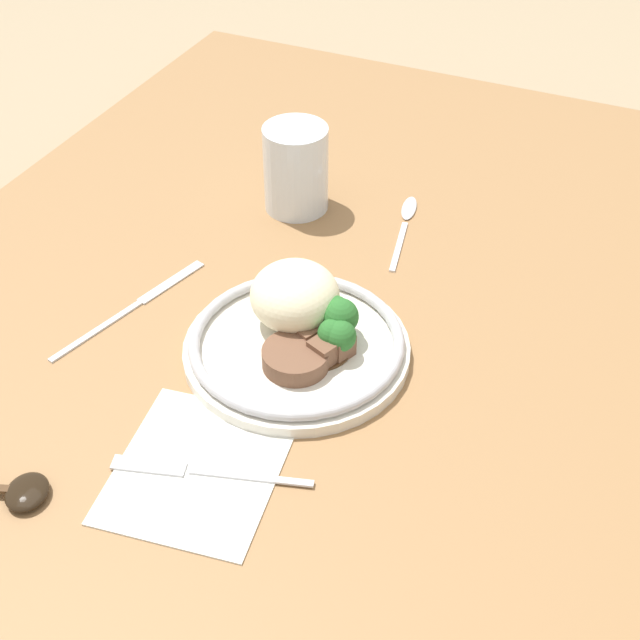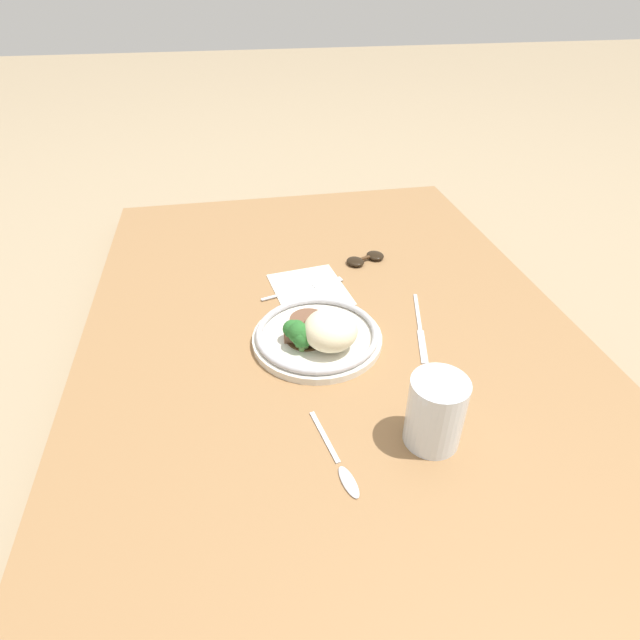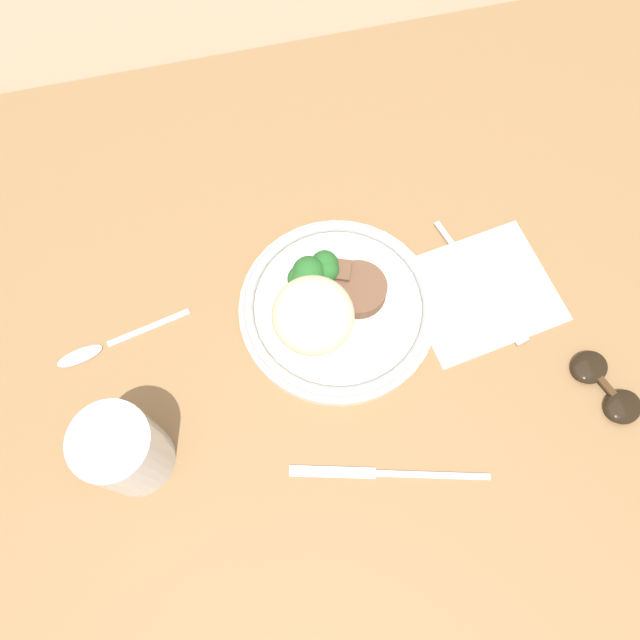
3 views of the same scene
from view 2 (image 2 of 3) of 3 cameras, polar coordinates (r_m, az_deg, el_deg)
ground_plane at (r=0.93m, az=1.79°, el=-4.45°), size 8.00×8.00×0.00m
dining_table at (r=0.92m, az=1.82°, el=-3.45°), size 1.38×0.91×0.04m
napkin at (r=1.04m, az=-1.19°, el=3.53°), size 0.19×0.17×0.00m
plate at (r=0.88m, az=-0.22°, el=-1.56°), size 0.23×0.23×0.08m
juice_glass at (r=0.72m, az=13.02°, el=-10.40°), size 0.08×0.08×0.11m
fork at (r=1.05m, az=-1.07°, el=3.82°), size 0.06×0.18×0.00m
knife at (r=0.95m, az=11.36°, el=-0.97°), size 0.21×0.07×0.00m
spoon at (r=0.70m, az=2.56°, el=-16.73°), size 0.16×0.04×0.01m
sunglasses at (r=1.15m, az=5.21°, el=7.02°), size 0.07×0.10×0.01m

